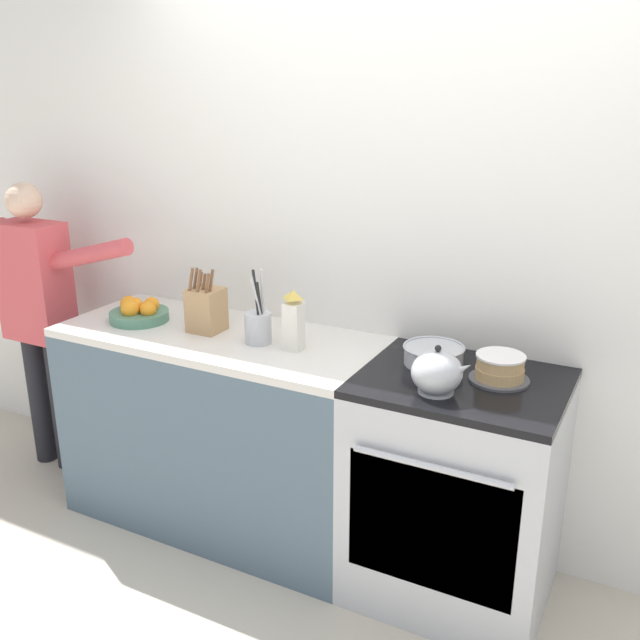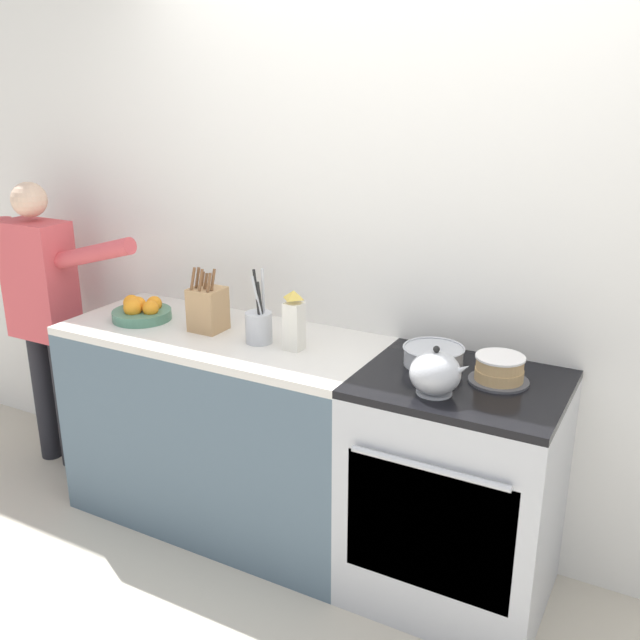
% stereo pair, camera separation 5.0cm
% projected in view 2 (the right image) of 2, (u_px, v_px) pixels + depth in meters
% --- Properties ---
extents(ground_plane, '(16.00, 16.00, 0.00)m').
position_uv_depth(ground_plane, '(335.00, 606.00, 2.81)').
color(ground_plane, beige).
extents(wall_back, '(8.00, 0.04, 2.60)m').
position_uv_depth(wall_back, '(408.00, 252.00, 2.93)').
color(wall_back, silver).
rests_on(wall_back, ground_plane).
extents(counter_cabinet, '(1.44, 0.62, 0.93)m').
position_uv_depth(counter_cabinet, '(224.00, 428.00, 3.25)').
color(counter_cabinet, '#4C6070').
rests_on(counter_cabinet, ground_plane).
extents(stove_range, '(0.75, 0.65, 0.93)m').
position_uv_depth(stove_range, '(454.00, 491.00, 2.76)').
color(stove_range, '#B7BABF').
rests_on(stove_range, ground_plane).
extents(layer_cake, '(0.22, 0.22, 0.10)m').
position_uv_depth(layer_cake, '(499.00, 370.00, 2.58)').
color(layer_cake, '#4C4C51').
rests_on(layer_cake, stove_range).
extents(tea_kettle, '(0.22, 0.18, 0.18)m').
position_uv_depth(tea_kettle, '(436.00, 373.00, 2.48)').
color(tea_kettle, '#B7BABF').
rests_on(tea_kettle, stove_range).
extents(mixing_bowl, '(0.24, 0.24, 0.07)m').
position_uv_depth(mixing_bowl, '(433.00, 356.00, 2.74)').
color(mixing_bowl, '#B7BABF').
rests_on(mixing_bowl, stove_range).
extents(knife_block, '(0.14, 0.13, 0.29)m').
position_uv_depth(knife_block, '(208.00, 308.00, 3.10)').
color(knife_block, tan).
rests_on(knife_block, counter_cabinet).
extents(utensil_crock, '(0.11, 0.11, 0.32)m').
position_uv_depth(utensil_crock, '(259.00, 325.00, 2.97)').
color(utensil_crock, '#B7BABF').
rests_on(utensil_crock, counter_cabinet).
extents(fruit_bowl, '(0.27, 0.27, 0.11)m').
position_uv_depth(fruit_bowl, '(141.00, 311.00, 3.26)').
color(fruit_bowl, '#4C7F66').
rests_on(fruit_bowl, counter_cabinet).
extents(milk_carton, '(0.07, 0.07, 0.25)m').
position_uv_depth(milk_carton, '(294.00, 322.00, 2.87)').
color(milk_carton, white).
rests_on(milk_carton, counter_cabinet).
extents(person_baker, '(0.89, 0.20, 1.51)m').
position_uv_depth(person_baker, '(44.00, 304.00, 3.62)').
color(person_baker, black).
rests_on(person_baker, ground_plane).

